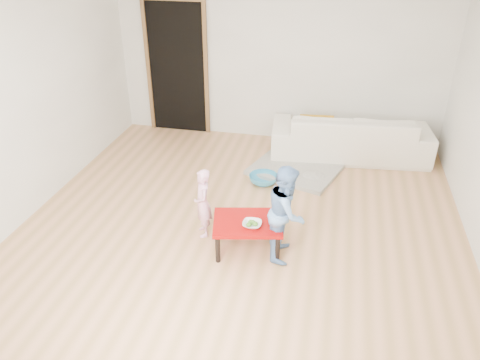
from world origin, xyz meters
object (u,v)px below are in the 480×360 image
(child_blue, at_px, (287,212))
(basin, at_px, (263,179))
(red_table, at_px, (247,235))
(child_pink, at_px, (203,203))
(sofa, at_px, (350,135))
(bowl, at_px, (252,224))

(child_blue, bearing_deg, basin, 18.76)
(red_table, distance_m, child_pink, 0.60)
(red_table, height_order, basin, red_table)
(child_blue, relative_size, basin, 2.67)
(child_pink, xyz_separation_m, child_blue, (0.93, -0.16, 0.11))
(red_table, height_order, child_pink, child_pink)
(sofa, xyz_separation_m, child_blue, (-0.61, -2.56, 0.18))
(red_table, xyz_separation_m, child_pink, (-0.53, 0.17, 0.22))
(child_blue, bearing_deg, sofa, -13.03)
(red_table, relative_size, basin, 1.84)
(child_pink, xyz_separation_m, basin, (0.46, 1.28, -0.34))
(red_table, xyz_separation_m, child_blue, (0.40, 0.01, 0.34))
(sofa, relative_size, basin, 5.92)
(child_pink, bearing_deg, sofa, 121.95)
(red_table, bearing_deg, child_pink, 161.89)
(sofa, xyz_separation_m, child_pink, (-1.55, -2.40, 0.07))
(bowl, distance_m, child_blue, 0.37)
(red_table, bearing_deg, basin, 92.99)
(child_pink, relative_size, basin, 2.07)
(child_blue, xyz_separation_m, basin, (-0.47, 1.44, -0.45))
(sofa, bearing_deg, child_blue, 70.93)
(sofa, xyz_separation_m, basin, (-1.09, -1.12, -0.27))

